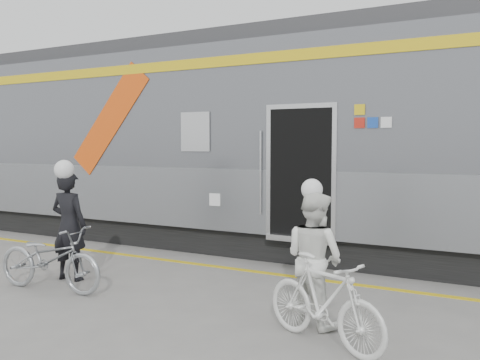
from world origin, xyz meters
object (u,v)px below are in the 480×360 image
Objects in this scene: woman at (314,258)px; bicycle_right at (324,301)px; man at (69,225)px; bicycle_left at (50,259)px.

woman is 0.99× the size of bicycle_right.
man reaches higher than bicycle_left.
man is 3.87m from woman.
bicycle_left is 3.97m from bicycle_right.
woman is (3.67, 0.46, 0.30)m from bicycle_left.
man is at bearing 104.50° from bicycle_right.
bicycle_left is 1.13× the size of bicycle_right.
man is 1.09× the size of woman.
woman is at bearing 51.82° from bicycle_right.
bicycle_right is (0.30, -0.55, -0.30)m from woman.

